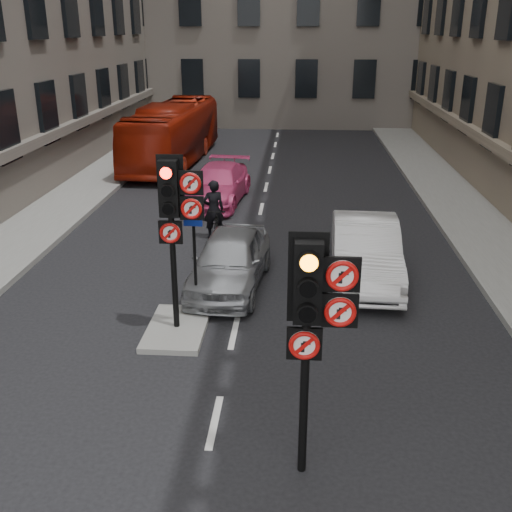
# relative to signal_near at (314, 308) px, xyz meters

# --- Properties ---
(pavement_left) EXTENTS (3.00, 50.00, 0.16)m
(pavement_left) POSITION_rel_signal_near_xyz_m (-8.69, 11.01, -2.50)
(pavement_left) COLOR gray
(pavement_left) RESTS_ON ground
(pavement_right) EXTENTS (3.00, 50.00, 0.16)m
(pavement_right) POSITION_rel_signal_near_xyz_m (5.71, 11.01, -2.50)
(pavement_right) COLOR gray
(pavement_right) RESTS_ON ground
(centre_island) EXTENTS (1.20, 2.00, 0.12)m
(centre_island) POSITION_rel_signal_near_xyz_m (-2.69, 4.01, -2.52)
(centre_island) COLOR gray
(centre_island) RESTS_ON ground
(signal_near) EXTENTS (0.91, 0.40, 3.58)m
(signal_near) POSITION_rel_signal_near_xyz_m (0.00, 0.00, 0.00)
(signal_near) COLOR black
(signal_near) RESTS_ON ground
(signal_far) EXTENTS (0.91, 0.40, 3.58)m
(signal_far) POSITION_rel_signal_near_xyz_m (-2.60, 4.00, 0.12)
(signal_far) COLOR black
(signal_far) RESTS_ON centre_island
(car_silver) EXTENTS (1.96, 4.16, 1.37)m
(car_silver) POSITION_rel_signal_near_xyz_m (-1.83, 6.37, -1.90)
(car_silver) COLOR #93969A
(car_silver) RESTS_ON ground
(car_white) EXTENTS (1.74, 4.60, 1.50)m
(car_white) POSITION_rel_signal_near_xyz_m (1.47, 7.11, -1.83)
(car_white) COLOR white
(car_white) RESTS_ON ground
(car_pink) EXTENTS (2.27, 4.68, 1.31)m
(car_pink) POSITION_rel_signal_near_xyz_m (-3.09, 13.73, -1.93)
(car_pink) COLOR #CF3C74
(car_pink) RESTS_ON ground
(bus_red) EXTENTS (2.82, 9.83, 2.71)m
(bus_red) POSITION_rel_signal_near_xyz_m (-5.99, 20.23, -1.23)
(bus_red) COLOR maroon
(bus_red) RESTS_ON ground
(motorcycle) EXTENTS (0.69, 1.82, 1.06)m
(motorcycle) POSITION_rel_signal_near_xyz_m (-2.58, 9.71, -2.05)
(motorcycle) COLOR black
(motorcycle) RESTS_ON ground
(motorcyclist) EXTENTS (0.75, 0.62, 1.77)m
(motorcyclist) POSITION_rel_signal_near_xyz_m (-2.71, 9.91, -1.70)
(motorcyclist) COLOR black
(motorcyclist) RESTS_ON ground
(info_sign) EXTENTS (0.39, 0.12, 2.29)m
(info_sign) POSITION_rel_signal_near_xyz_m (-2.39, 4.74, -0.99)
(info_sign) COLOR black
(info_sign) RESTS_ON centre_island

